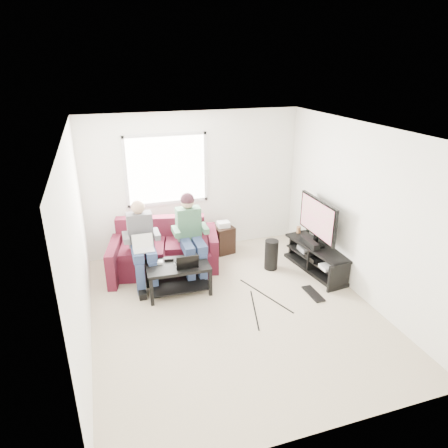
% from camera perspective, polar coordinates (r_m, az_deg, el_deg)
% --- Properties ---
extents(floor, '(4.50, 4.50, 0.00)m').
position_cam_1_polar(floor, '(6.01, 1.31, -12.10)').
color(floor, beige).
rests_on(floor, ground).
extents(ceiling, '(4.50, 4.50, 0.00)m').
position_cam_1_polar(ceiling, '(5.03, 1.58, 13.17)').
color(ceiling, white).
rests_on(ceiling, wall_back).
extents(wall_back, '(4.50, 0.00, 4.50)m').
position_cam_1_polar(wall_back, '(7.43, -4.28, 5.84)').
color(wall_back, white).
rests_on(wall_back, floor).
extents(wall_front, '(4.50, 0.00, 4.50)m').
position_cam_1_polar(wall_front, '(3.61, 13.57, -13.98)').
color(wall_front, white).
rests_on(wall_front, floor).
extents(wall_left, '(0.00, 4.50, 4.50)m').
position_cam_1_polar(wall_left, '(5.14, -20.16, -3.23)').
color(wall_left, white).
rests_on(wall_left, floor).
extents(wall_right, '(0.00, 4.50, 4.50)m').
position_cam_1_polar(wall_right, '(6.29, 18.92, 1.58)').
color(wall_right, white).
rests_on(wall_right, floor).
extents(window, '(1.48, 0.04, 1.28)m').
position_cam_1_polar(window, '(7.23, -8.20, 7.69)').
color(window, white).
rests_on(window, wall_back).
extents(sofa, '(2.03, 1.18, 0.87)m').
position_cam_1_polar(sofa, '(7.00, -8.47, -4.02)').
color(sofa, '#4D1323').
rests_on(sofa, floor).
extents(person_left, '(0.40, 0.71, 1.36)m').
position_cam_1_polar(person_left, '(6.48, -11.66, -2.31)').
color(person_left, navy).
rests_on(person_left, sofa).
extents(person_right, '(0.40, 0.71, 1.41)m').
position_cam_1_polar(person_right, '(6.59, -4.81, -0.92)').
color(person_right, navy).
rests_on(person_right, sofa).
extents(laptop_silver, '(0.37, 0.30, 0.24)m').
position_cam_1_polar(laptop_silver, '(6.31, -11.42, -3.19)').
color(laptop_silver, silver).
rests_on(laptop_silver, person_left).
extents(coffee_table, '(0.98, 0.62, 0.48)m').
position_cam_1_polar(coffee_table, '(6.29, -6.63, -6.75)').
color(coffee_table, black).
rests_on(coffee_table, floor).
extents(laptop_black, '(0.36, 0.26, 0.24)m').
position_cam_1_polar(laptop_black, '(6.13, -5.47, -4.94)').
color(laptop_black, black).
rests_on(laptop_black, coffee_table).
extents(controller_a, '(0.15, 0.11, 0.04)m').
position_cam_1_polar(controller_a, '(6.29, -9.41, -5.42)').
color(controller_a, silver).
rests_on(controller_a, coffee_table).
extents(controller_b, '(0.15, 0.11, 0.04)m').
position_cam_1_polar(controller_b, '(6.37, -7.89, -4.97)').
color(controller_b, black).
rests_on(controller_b, coffee_table).
extents(controller_c, '(0.14, 0.10, 0.04)m').
position_cam_1_polar(controller_c, '(6.41, -4.32, -4.62)').
color(controller_c, gray).
rests_on(controller_c, coffee_table).
extents(tv_stand, '(0.60, 1.44, 0.46)m').
position_cam_1_polar(tv_stand, '(7.11, 13.14, -4.97)').
color(tv_stand, black).
rests_on(tv_stand, floor).
extents(tv, '(0.12, 1.10, 0.81)m').
position_cam_1_polar(tv, '(6.90, 13.22, 0.66)').
color(tv, black).
rests_on(tv, tv_stand).
extents(soundbar, '(0.12, 0.50, 0.10)m').
position_cam_1_polar(soundbar, '(7.00, 12.10, -2.56)').
color(soundbar, black).
rests_on(soundbar, tv_stand).
extents(drink_cup, '(0.08, 0.08, 0.12)m').
position_cam_1_polar(drink_cup, '(7.45, 10.61, -0.80)').
color(drink_cup, '#9E6D44').
rests_on(drink_cup, tv_stand).
extents(console_white, '(0.30, 0.22, 0.06)m').
position_cam_1_polar(console_white, '(6.79, 14.88, -5.90)').
color(console_white, silver).
rests_on(console_white, tv_stand).
extents(console_grey, '(0.34, 0.26, 0.08)m').
position_cam_1_polar(console_grey, '(7.31, 12.02, -3.42)').
color(console_grey, gray).
rests_on(console_grey, tv_stand).
extents(console_black, '(0.38, 0.30, 0.07)m').
position_cam_1_polar(console_black, '(7.04, 13.40, -4.62)').
color(console_black, black).
rests_on(console_black, tv_stand).
extents(subwoofer, '(0.23, 0.23, 0.53)m').
position_cam_1_polar(subwoofer, '(7.02, 6.77, -4.37)').
color(subwoofer, black).
rests_on(subwoofer, floor).
extents(keyboard_floor, '(0.16, 0.48, 0.03)m').
position_cam_1_polar(keyboard_floor, '(6.50, 12.64, -9.70)').
color(keyboard_floor, black).
rests_on(keyboard_floor, floor).
extents(end_table, '(0.35, 0.35, 0.62)m').
position_cam_1_polar(end_table, '(7.55, -0.09, -2.09)').
color(end_table, black).
rests_on(end_table, floor).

